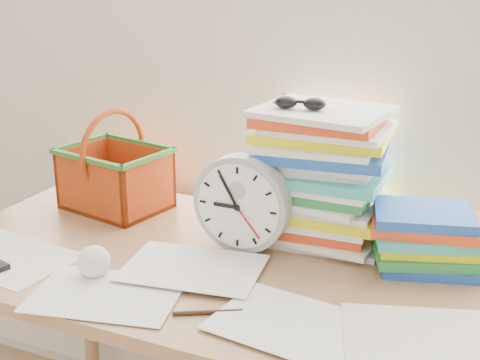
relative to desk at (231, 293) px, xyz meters
The scene contains 10 objects.
curtain 0.73m from the desk, 90.00° to the left, with size 2.40×0.01×2.50m, color silver.
desk is the anchor object (origin of this frame).
paper_stack 0.35m from the desk, 58.85° to the left, with size 0.33×0.27×0.32m, color white, non-canonical shape.
clock 0.21m from the desk, 95.54° to the left, with size 0.23×0.23×0.05m, color #9F9F9F.
sunglasses 0.46m from the desk, 63.29° to the left, with size 0.13×0.11×0.03m, color black, non-canonical shape.
book_stack 0.45m from the desk, 23.29° to the left, with size 0.26×0.20×0.13m, color white, non-canonical shape.
basket 0.51m from the desk, 156.78° to the left, with size 0.27×0.21×0.27m, color #C14512, non-canonical shape.
crumpled_ball 0.32m from the desk, 143.18° to the right, with size 0.07×0.07×0.07m, color white.
pen 0.24m from the desk, 75.88° to the right, with size 0.01×0.01×0.13m, color black.
scattered_papers 0.08m from the desk, ahead, with size 1.26×0.42×0.02m, color white, non-canonical shape.
Camera 1 is at (0.58, 0.38, 1.41)m, focal length 50.00 mm.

